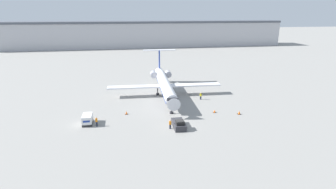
# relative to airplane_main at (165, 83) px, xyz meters

# --- Properties ---
(ground_plane) EXTENTS (600.00, 600.00, 0.00)m
(ground_plane) POSITION_rel_airplane_main_xyz_m (-0.73, -20.17, -3.22)
(ground_plane) COLOR gray
(terminal_building) EXTENTS (180.00, 16.80, 15.54)m
(terminal_building) POSITION_rel_airplane_main_xyz_m (-0.73, 99.83, 4.57)
(terminal_building) COLOR #B2B2B7
(terminal_building) RESTS_ON ground
(airplane_main) EXTENTS (29.51, 31.10, 10.07)m
(airplane_main) POSITION_rel_airplane_main_xyz_m (0.00, 0.00, 0.00)
(airplane_main) COLOR white
(airplane_main) RESTS_ON ground
(pushback_tug) EXTENTS (2.15, 4.56, 1.79)m
(pushback_tug) POSITION_rel_airplane_main_xyz_m (-0.57, -20.18, -2.56)
(pushback_tug) COLOR #2D2D33
(pushback_tug) RESTS_ON ground
(luggage_cart) EXTENTS (1.83, 3.26, 1.91)m
(luggage_cart) POSITION_rel_airplane_main_xyz_m (-17.82, -15.50, -2.27)
(luggage_cart) COLOR #232326
(luggage_cart) RESTS_ON ground
(worker_near_tug) EXTENTS (0.40, 0.25, 1.77)m
(worker_near_tug) POSITION_rel_airplane_main_xyz_m (-2.28, -20.49, -2.29)
(worker_near_tug) COLOR #232838
(worker_near_tug) RESTS_ON ground
(worker_by_wing) EXTENTS (0.40, 0.25, 1.80)m
(worker_by_wing) POSITION_rel_airplane_main_xyz_m (8.34, -4.92, -2.27)
(worker_by_wing) COLOR #232838
(worker_by_wing) RESTS_ON ground
(worker_on_apron) EXTENTS (0.40, 0.26, 1.84)m
(worker_on_apron) POSITION_rel_airplane_main_xyz_m (-15.99, -16.86, -2.25)
(worker_on_apron) COLOR #232838
(worker_on_apron) RESTS_ON ground
(traffic_cone_left) EXTENTS (0.58, 0.58, 0.73)m
(traffic_cone_left) POSITION_rel_airplane_main_xyz_m (-10.23, -11.70, -2.87)
(traffic_cone_left) COLOR black
(traffic_cone_left) RESTS_ON ground
(traffic_cone_right) EXTENTS (0.63, 0.63, 0.61)m
(traffic_cone_right) POSITION_rel_airplane_main_xyz_m (8.77, -13.99, -2.94)
(traffic_cone_right) COLOR black
(traffic_cone_right) RESTS_ON ground
(traffic_cone_mid) EXTENTS (0.70, 0.70, 0.76)m
(traffic_cone_mid) POSITION_rel_airplane_main_xyz_m (13.65, -15.86, -2.86)
(traffic_cone_mid) COLOR black
(traffic_cone_mid) RESTS_ON ground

